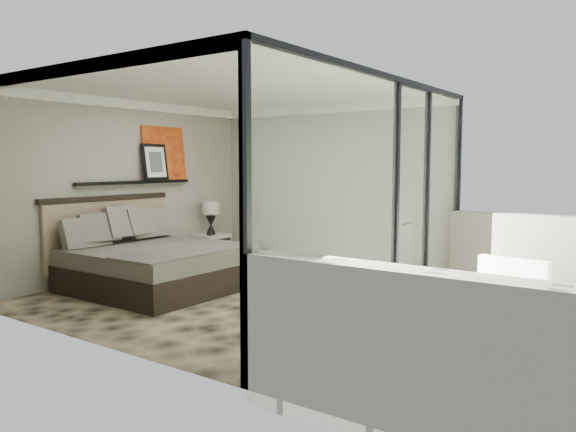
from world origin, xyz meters
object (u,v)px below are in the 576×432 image
Objects in this scene: nightstand at (210,247)px; table_lamp at (211,213)px; lounger at (488,306)px; bed at (153,263)px.

table_lamp is at bearing 8.45° from nightstand.
lounger is at bearing -11.73° from table_lamp.
lounger is at bearing 11.93° from bed.
table_lamp reaches higher than lounger.
bed is 4.04× the size of nightstand.
nightstand is 0.62m from table_lamp.
nightstand is 5.40m from lounger.
nightstand is at bearing 174.67° from lounger.
table_lamp is 5.42m from lounger.
table_lamp is at bearing 110.68° from bed.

